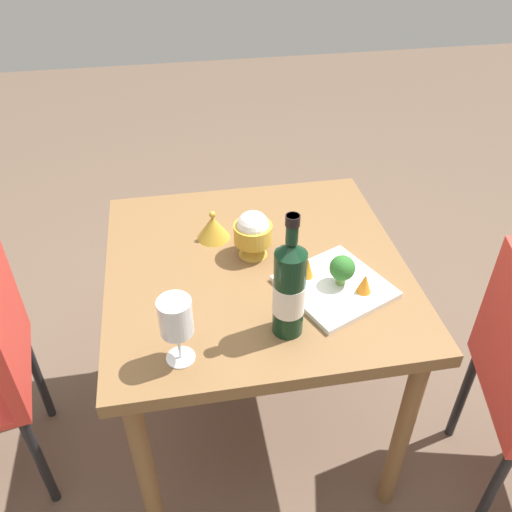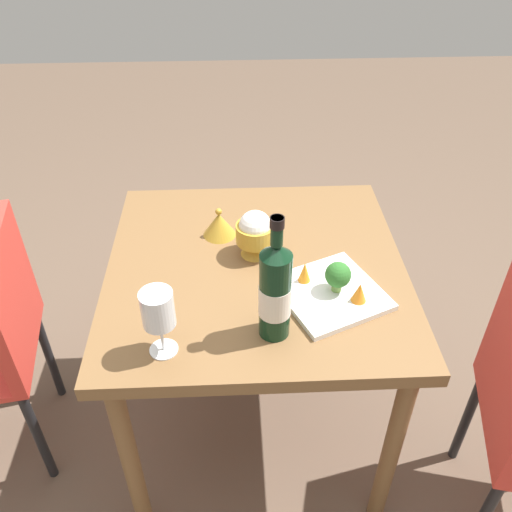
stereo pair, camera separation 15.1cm
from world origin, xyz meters
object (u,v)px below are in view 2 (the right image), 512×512
broccoli_floret (338,275)px  wine_bottle (275,291)px  serving_plate (330,293)px  rice_bowl (256,233)px  carrot_garnish_right (305,272)px  wine_glass (158,311)px  carrot_garnish_left (359,292)px  rice_bowl_lid (219,224)px

broccoli_floret → wine_bottle: bearing=36.3°
serving_plate → broccoli_floret: 0.06m
wine_bottle → rice_bowl: bearing=-84.4°
serving_plate → carrot_garnish_right: size_ratio=5.53×
wine_glass → rice_bowl: size_ratio=1.26×
rice_bowl → carrot_garnish_left: (-0.25, 0.23, -0.03)m
wine_bottle → carrot_garnish_left: bearing=-159.2°
rice_bowl → rice_bowl_lid: bearing=-43.6°
wine_glass → carrot_garnish_right: size_ratio=3.01×
carrot_garnish_left → carrot_garnish_right: size_ratio=0.93×
wine_bottle → broccoli_floret: bearing=-143.7°
wine_bottle → carrot_garnish_left: size_ratio=6.04×
wine_glass → serving_plate: size_ratio=0.54×
wine_bottle → rice_bowl_lid: wine_bottle is taller
wine_bottle → rice_bowl: (0.03, -0.31, -0.06)m
wine_glass → rice_bowl: wine_glass is taller
wine_glass → serving_plate: 0.47m
rice_bowl → broccoli_floret: bearing=137.5°
rice_bowl → broccoli_floret: 0.28m
broccoli_floret → carrot_garnish_left: (-0.05, 0.04, -0.02)m
wine_bottle → serving_plate: wine_bottle is taller
serving_plate → carrot_garnish_right: (0.07, -0.04, 0.04)m
wine_glass → serving_plate: wine_glass is taller
wine_bottle → carrot_garnish_right: wine_bottle is taller
broccoli_floret → carrot_garnish_right: broccoli_floret is taller
wine_glass → rice_bowl_lid: bearing=-105.6°
wine_bottle → rice_bowl: 0.32m
carrot_garnish_right → rice_bowl_lid: bearing=-46.9°
carrot_garnish_right → rice_bowl: bearing=-49.5°
carrot_garnish_left → carrot_garnish_right: (0.13, -0.09, 0.00)m
rice_bowl → serving_plate: size_ratio=0.43×
rice_bowl → rice_bowl_lid: 0.15m
rice_bowl_lid → carrot_garnish_left: bearing=137.4°
serving_plate → carrot_garnish_left: size_ratio=5.92×
rice_bowl_lid → carrot_garnish_left: (-0.36, 0.33, 0.01)m
rice_bowl_lid → serving_plate: bearing=135.4°
serving_plate → wine_bottle: bearing=38.3°
carrot_garnish_left → serving_plate: bearing=-31.6°
broccoli_floret → rice_bowl_lid: bearing=-42.9°
wine_glass → serving_plate: (-0.42, -0.17, -0.12)m
rice_bowl_lid → carrot_garnish_right: size_ratio=1.68×
serving_plate → wine_glass: bearing=22.2°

